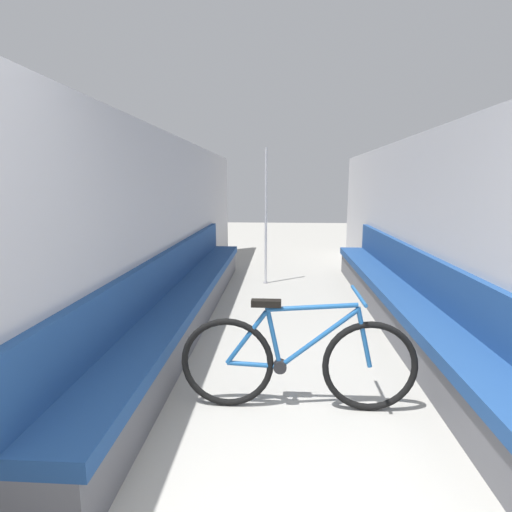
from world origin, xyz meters
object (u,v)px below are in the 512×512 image
Objects in this scene: grab_pole_near at (266,219)px; bicycle at (297,361)px; bench_seat_row_right at (402,303)px; bench_seat_row_left at (187,299)px.

bicycle is at bearing -84.33° from grab_pole_near.
bench_seat_row_right reaches higher than bicycle.
bench_seat_row_right is 3.49× the size of bicycle.
bench_seat_row_left and bench_seat_row_right have the same top height.
grab_pole_near is (0.80, 1.89, 0.72)m from bench_seat_row_left.
bicycle is at bearing -54.90° from bench_seat_row_left.
grab_pole_near is (-1.52, 1.89, 0.72)m from bench_seat_row_right.
bicycle is (-1.18, -1.63, 0.06)m from bench_seat_row_right.
bicycle is 3.59m from grab_pole_near.
grab_pole_near reaches higher than bicycle.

